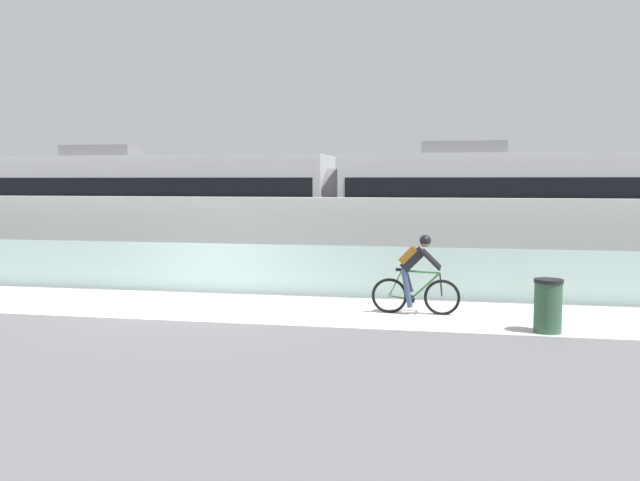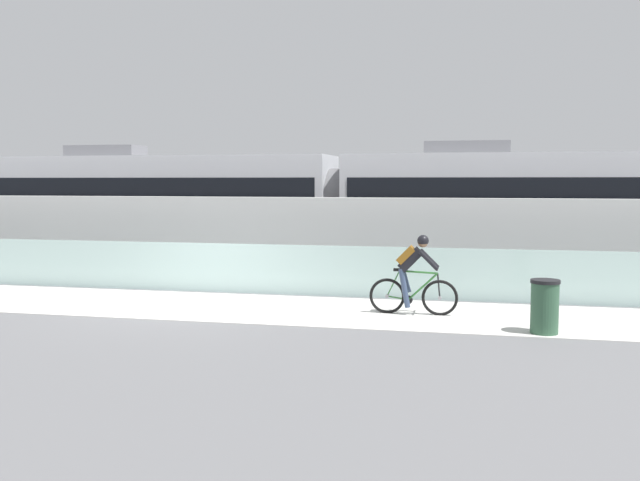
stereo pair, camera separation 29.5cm
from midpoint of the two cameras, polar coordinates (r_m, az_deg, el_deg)
name	(u,v)px [view 2 (the right image)]	position (r m, az deg, el deg)	size (l,w,h in m)	color
ground_plane	(189,305)	(15.17, -10.17, -5.30)	(200.00, 200.00, 0.00)	slate
bike_path_deck	(189,305)	(15.17, -10.17, -5.28)	(32.00, 3.20, 0.01)	silver
glass_parapet	(220,268)	(16.79, -7.78, -2.24)	(32.00, 0.05, 1.18)	silver
concrete_barrier_wall	(243,239)	(18.42, -5.88, 0.09)	(32.00, 0.36, 2.25)	silver
tram_rail_near	(270,269)	(20.90, -3.72, -2.40)	(32.00, 0.08, 0.01)	#595654
tram_rail_far	(283,264)	(22.27, -2.70, -1.94)	(32.00, 0.08, 0.01)	#595654
tram	(338,207)	(20.99, 1.93, 2.81)	(22.56, 2.54, 3.81)	silver
cyclist_on_bike	(413,275)	(13.94, 8.29, -2.85)	(1.77, 0.58, 1.61)	black
trash_bin	(545,307)	(12.80, 18.68, -5.19)	(0.51, 0.51, 0.96)	#33593F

